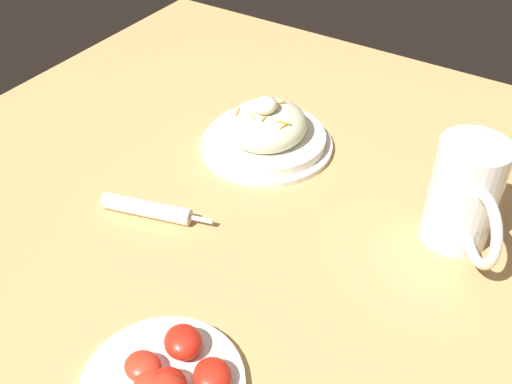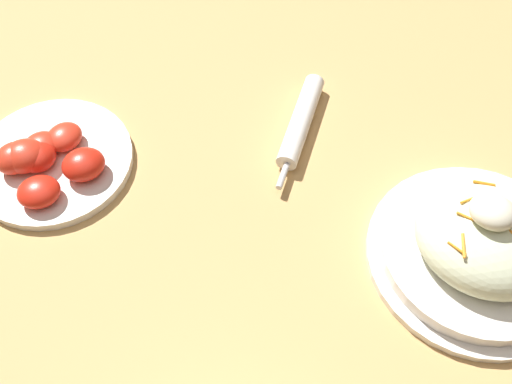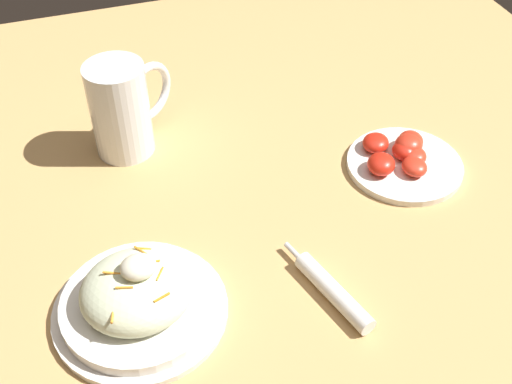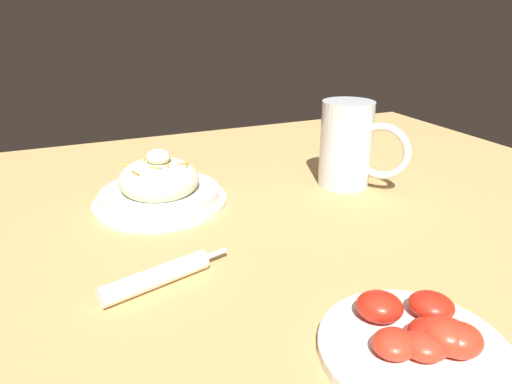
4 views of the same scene
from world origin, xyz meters
name	(u,v)px [view 3 (image 3 of 4)]	position (x,y,z in m)	size (l,w,h in m)	color
ground_plane	(277,191)	(0.00, 0.00, 0.00)	(1.43, 1.43, 0.00)	tan
salad_plate	(138,298)	(0.25, 0.17, 0.03)	(0.23, 0.23, 0.10)	white
beer_mug	(123,114)	(0.21, -0.19, 0.07)	(0.15, 0.13, 0.16)	white
napkin_roll	(332,291)	(0.00, 0.23, 0.01)	(0.06, 0.18, 0.03)	white
tomato_plate	(402,158)	(-0.22, 0.01, 0.02)	(0.19, 0.19, 0.05)	white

